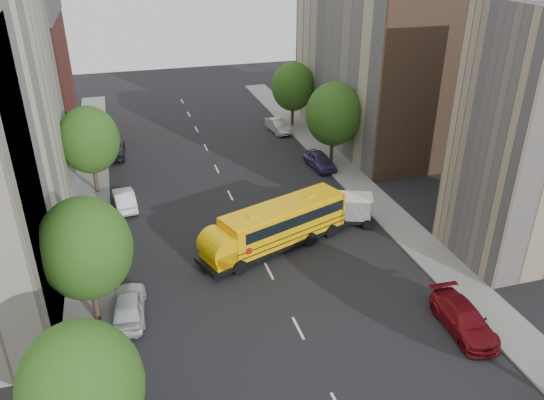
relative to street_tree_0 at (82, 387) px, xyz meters
name	(u,v)px	position (x,y,z in m)	size (l,w,h in m)	color
ground	(261,256)	(11.00, 14.00, -4.64)	(120.00, 120.00, 0.00)	black
sidewalk_left	(91,244)	(-0.50, 19.00, -4.58)	(3.00, 80.00, 0.12)	slate
sidewalk_right	(377,203)	(22.50, 19.00, -4.58)	(3.00, 80.00, 0.12)	slate
lane_markings	(230,195)	(11.00, 24.00, -4.64)	(0.15, 64.00, 0.01)	silver
building_left_redbrick	(16,85)	(-7.00, 42.00, 1.86)	(10.00, 15.00, 13.00)	maroon
building_right_far	(376,55)	(29.00, 34.00, 4.36)	(10.00, 22.00, 18.00)	tan
building_right_sidewall	(434,80)	(29.00, 23.00, 4.36)	(10.10, 0.30, 18.00)	brown
street_tree_0	(82,387)	(0.00, 0.00, 0.00)	(4.80, 4.80, 7.41)	#38281C
street_tree_1	(85,248)	(0.00, 10.00, 0.31)	(5.12, 5.12, 7.90)	#38281C
street_tree_2	(89,140)	(0.00, 28.00, 0.19)	(4.99, 4.99, 7.71)	#38281C
street_tree_4	(334,114)	(22.00, 28.00, 0.43)	(5.25, 5.25, 8.10)	#38281C
street_tree_5	(293,87)	(22.00, 40.00, 0.06)	(4.86, 4.86, 7.51)	#38281C
school_bus	(274,225)	(12.19, 14.71, -2.78)	(11.99, 6.55, 3.33)	black
safari_truck	(337,208)	(17.96, 16.98, -3.40)	(5.80, 3.75, 2.35)	black
parked_car_0	(128,305)	(1.79, 9.84, -3.84)	(1.90, 4.72, 1.61)	silver
parked_car_1	(125,199)	(2.20, 24.32, -3.90)	(1.57, 4.50, 1.48)	white
parked_car_2	(111,148)	(1.40, 36.38, -3.84)	(2.66, 5.78, 1.61)	black
parked_car_3	(464,319)	(19.97, 3.24, -3.89)	(2.12, 5.21, 1.51)	maroon
parked_car_4	(320,160)	(20.60, 27.47, -3.87)	(1.83, 4.54, 1.55)	#3E3863
parked_car_5	(278,126)	(19.80, 38.53, -3.91)	(1.55, 4.43, 1.46)	#A9AAA4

